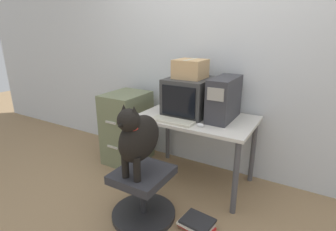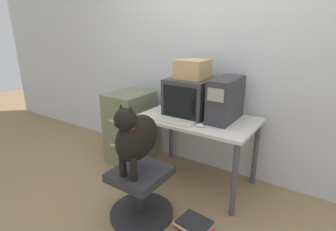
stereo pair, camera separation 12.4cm
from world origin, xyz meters
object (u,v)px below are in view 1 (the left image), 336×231
Objects in this scene: keyboard at (172,121)px; filing_cabinet at (127,128)px; dog at (138,137)px; office_chair at (143,194)px; cardboard_box at (190,69)px; book_stack_floor at (197,224)px; crt_monitor at (190,96)px; pc_tower at (224,99)px.

keyboard is 0.87m from filing_cabinet.
office_chair is at bearing 90.00° from dog.
cardboard_box is at bearing 88.37° from office_chair.
crt_monitor is at bearing 121.64° from book_stack_floor.
pc_tower reaches higher than dog.
filing_cabinet is (-0.76, 0.79, -0.33)m from dog.
cardboard_box is (0.02, 0.80, 0.94)m from office_chair.
pc_tower is (0.36, 0.01, 0.02)m from crt_monitor.
office_chair is (-0.01, -0.47, -0.51)m from keyboard.
cardboard_box is at bearing -179.21° from pc_tower.
filing_cabinet is (-0.76, 0.74, 0.20)m from office_chair.
dog is at bearing -114.09° from pc_tower.
keyboard is 0.71× the size of dog.
dog is at bearing -45.81° from filing_cabinet.
book_stack_floor is (0.45, 0.09, -0.18)m from office_chair.
pc_tower is 1.63× the size of book_stack_floor.
crt_monitor is 0.27m from cardboard_box.
dog is (-0.38, -0.85, -0.16)m from pc_tower.
crt_monitor is 1.01× the size of pc_tower.
filing_cabinet is 1.09m from cardboard_box.
crt_monitor is at bearing -90.00° from cardboard_box.
office_chair is at bearing -90.79° from keyboard.
filing_cabinet is 2.84× the size of book_stack_floor.
book_stack_floor is (0.43, -0.70, -1.12)m from cardboard_box.
office_chair is (-0.38, -0.80, -0.69)m from pc_tower.
dog is 2.08× the size of cardboard_box.
pc_tower is 0.53m from keyboard.
pc_tower is 0.88× the size of office_chair.
keyboard is at bearing -92.84° from cardboard_box.
keyboard is 1.47× the size of cardboard_box.
pc_tower is 0.44m from cardboard_box.
crt_monitor is 1.16× the size of keyboard.
filing_cabinet is at bearing -176.00° from cardboard_box.
crt_monitor is at bearing 3.72° from filing_cabinet.
keyboard is 0.90m from book_stack_floor.
dog is 0.85m from book_stack_floor.
cardboard_box is (0.02, 0.33, 0.44)m from keyboard.
office_chair is (-0.02, -0.80, -0.67)m from crt_monitor.
keyboard is at bearing 89.21° from office_chair.
filing_cabinet is 1.43m from book_stack_floor.
crt_monitor is 0.85m from dog.
crt_monitor reaches higher than office_chair.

